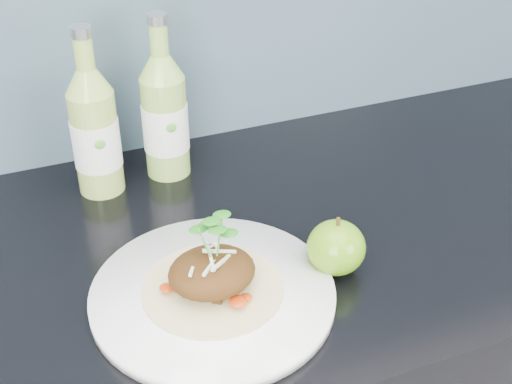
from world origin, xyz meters
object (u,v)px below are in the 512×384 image
cider_bottle_left (95,132)px  cider_bottle_right (165,116)px  dinner_plate (213,295)px  green_apple (336,247)px

cider_bottle_left → cider_bottle_right: 0.11m
cider_bottle_right → cider_bottle_left: bearing=-157.9°
dinner_plate → cider_bottle_left: 0.32m
dinner_plate → green_apple: (0.16, -0.00, 0.03)m
green_apple → cider_bottle_right: bearing=112.9°
dinner_plate → cider_bottle_left: size_ratio=1.53×
dinner_plate → cider_bottle_right: 0.32m
cider_bottle_right → green_apple: bearing=-50.3°
dinner_plate → cider_bottle_right: bearing=83.9°
cider_bottle_left → cider_bottle_right: (0.11, 0.01, 0.00)m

